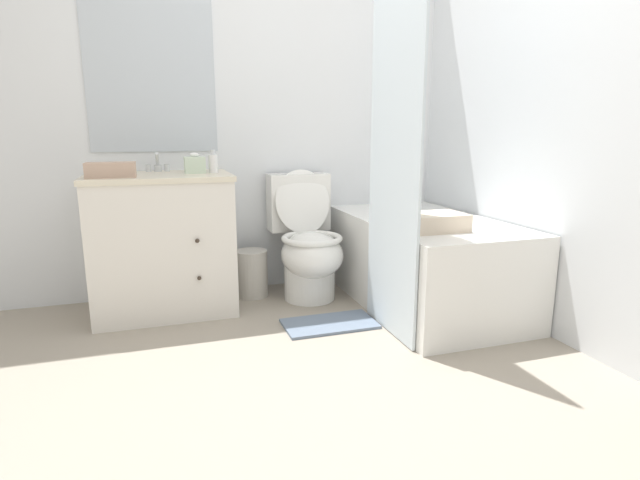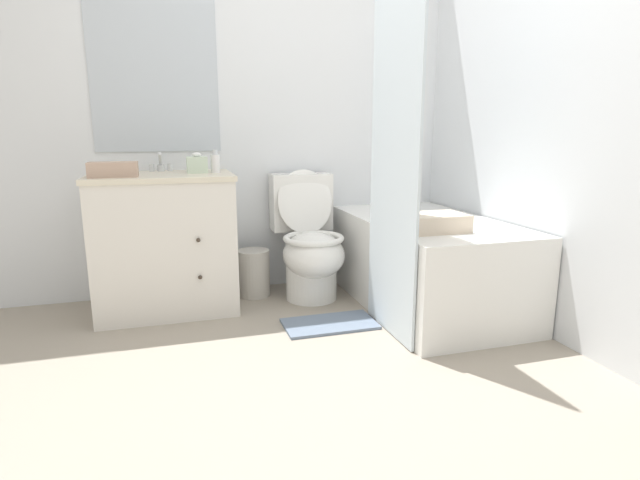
# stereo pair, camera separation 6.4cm
# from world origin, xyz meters

# --- Properties ---
(ground_plane) EXTENTS (14.00, 14.00, 0.00)m
(ground_plane) POSITION_xyz_m (0.00, 0.00, 0.00)
(ground_plane) COLOR gray
(wall_back) EXTENTS (8.00, 0.06, 2.50)m
(wall_back) POSITION_xyz_m (-0.01, 1.58, 1.25)
(wall_back) COLOR silver
(wall_back) RESTS_ON ground_plane
(wall_right) EXTENTS (0.05, 2.55, 2.50)m
(wall_right) POSITION_xyz_m (1.21, 0.78, 1.25)
(wall_right) COLOR silver
(wall_right) RESTS_ON ground_plane
(vanity_cabinet) EXTENTS (0.83, 0.61, 0.84)m
(vanity_cabinet) POSITION_xyz_m (-0.77, 1.26, 0.43)
(vanity_cabinet) COLOR silver
(vanity_cabinet) RESTS_ON ground_plane
(sink_faucet) EXTENTS (0.14, 0.12, 0.12)m
(sink_faucet) POSITION_xyz_m (-0.77, 1.46, 0.87)
(sink_faucet) COLOR silver
(sink_faucet) RESTS_ON vanity_cabinet
(toilet) EXTENTS (0.41, 0.63, 0.84)m
(toilet) POSITION_xyz_m (0.13, 1.22, 0.36)
(toilet) COLOR white
(toilet) RESTS_ON ground_plane
(bathtub) EXTENTS (0.77, 1.39, 0.55)m
(bathtub) POSITION_xyz_m (0.79, 0.86, 0.28)
(bathtub) COLOR white
(bathtub) RESTS_ON ground_plane
(shower_curtain) EXTENTS (0.02, 0.57, 1.93)m
(shower_curtain) POSITION_xyz_m (0.39, 0.52, 0.97)
(shower_curtain) COLOR silver
(shower_curtain) RESTS_ON ground_plane
(wastebasket) EXTENTS (0.21, 0.21, 0.31)m
(wastebasket) POSITION_xyz_m (-0.22, 1.35, 0.16)
(wastebasket) COLOR #B7B2A8
(wastebasket) RESTS_ON ground_plane
(tissue_box) EXTENTS (0.12, 0.13, 0.12)m
(tissue_box) POSITION_xyz_m (-0.56, 1.29, 0.89)
(tissue_box) COLOR silver
(tissue_box) RESTS_ON vanity_cabinet
(soap_dispenser) EXTENTS (0.06, 0.06, 0.14)m
(soap_dispenser) POSITION_xyz_m (-0.45, 1.25, 0.89)
(soap_dispenser) COLOR white
(soap_dispenser) RESTS_ON vanity_cabinet
(hand_towel_folded) EXTENTS (0.26, 0.13, 0.08)m
(hand_towel_folded) POSITION_xyz_m (-1.01, 1.11, 0.88)
(hand_towel_folded) COLOR tan
(hand_towel_folded) RESTS_ON vanity_cabinet
(bath_towel_folded) EXTENTS (0.35, 0.24, 0.09)m
(bath_towel_folded) POSITION_xyz_m (0.63, 0.52, 0.60)
(bath_towel_folded) COLOR beige
(bath_towel_folded) RESTS_ON bathtub
(bath_mat) EXTENTS (0.52, 0.29, 0.02)m
(bath_mat) POSITION_xyz_m (0.10, 0.70, 0.01)
(bath_mat) COLOR slate
(bath_mat) RESTS_ON ground_plane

